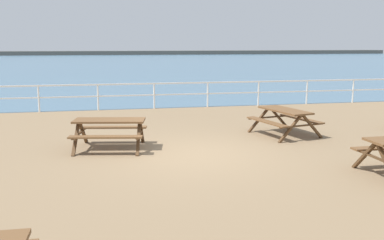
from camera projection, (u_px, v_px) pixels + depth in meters
ground_plane at (192, 158)px, 10.66m from camera, size 30.00×24.00×0.20m
sea_band at (117, 62)px, 61.48m from camera, size 142.00×90.00×0.01m
distant_shoreline at (111, 55)px, 102.93m from camera, size 142.00×6.00×1.80m
seaward_railing at (154, 91)px, 17.98m from camera, size 23.07×0.07×1.08m
picnic_table_near_right at (110, 127)px, 11.11m from camera, size 2.05×1.82×0.80m
picnic_table_seaward at (285, 116)px, 12.78m from camera, size 1.88×2.10×0.80m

